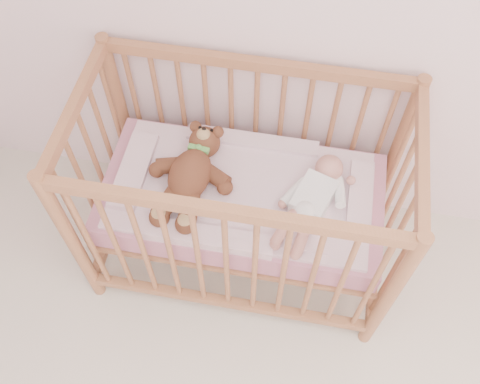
# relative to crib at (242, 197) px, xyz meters

# --- Properties ---
(crib) EXTENTS (1.36, 0.76, 1.00)m
(crib) POSITION_rel_crib_xyz_m (0.00, 0.00, 0.00)
(crib) COLOR #B2714B
(crib) RESTS_ON floor
(mattress) EXTENTS (1.22, 0.62, 0.13)m
(mattress) POSITION_rel_crib_xyz_m (-0.00, 0.00, -0.01)
(mattress) COLOR pink
(mattress) RESTS_ON crib
(blanket) EXTENTS (1.10, 0.58, 0.06)m
(blanket) POSITION_rel_crib_xyz_m (-0.00, 0.00, 0.06)
(blanket) COLOR #EFA5BB
(blanket) RESTS_ON mattress
(baby) EXTENTS (0.41, 0.59, 0.13)m
(baby) POSITION_rel_crib_xyz_m (0.30, -0.02, 0.14)
(baby) COLOR white
(baby) RESTS_ON blanket
(teddy_bear) EXTENTS (0.45, 0.59, 0.15)m
(teddy_bear) POSITION_rel_crib_xyz_m (-0.22, -0.02, 0.15)
(teddy_bear) COLOR brown
(teddy_bear) RESTS_ON blanket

